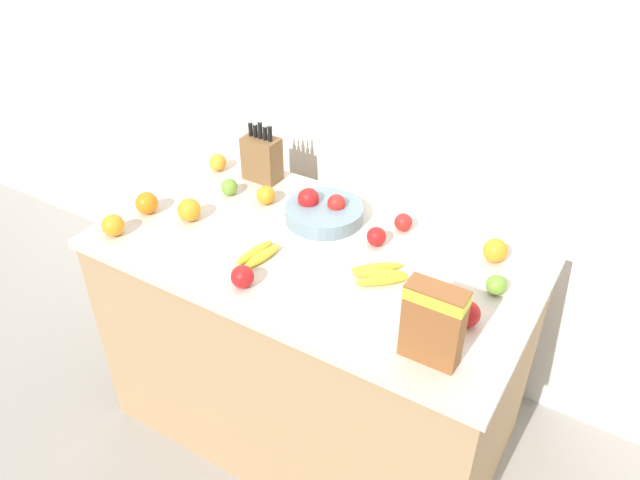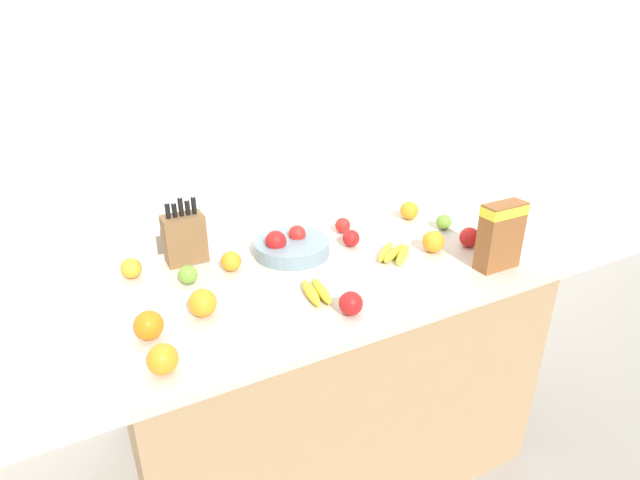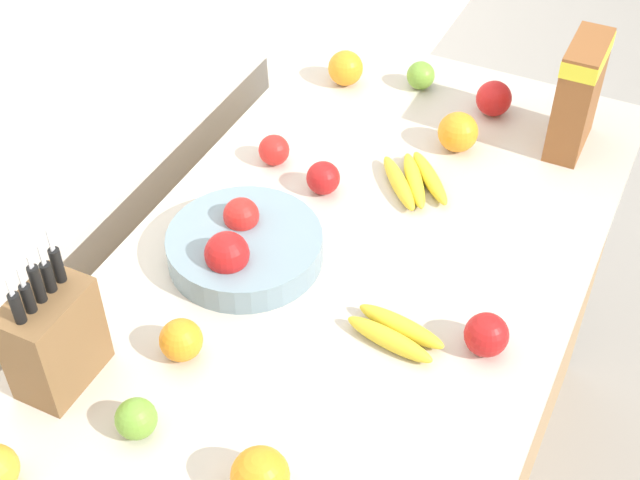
% 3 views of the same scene
% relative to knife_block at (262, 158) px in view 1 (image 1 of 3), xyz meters
% --- Properties ---
extents(ground_plane, '(14.00, 14.00, 0.00)m').
position_rel_knife_block_xyz_m(ground_plane, '(0.44, -0.32, -1.03)').
color(ground_plane, gray).
extents(wall_back, '(9.00, 0.06, 2.60)m').
position_rel_knife_block_xyz_m(wall_back, '(0.44, 0.32, 0.27)').
color(wall_back, silver).
rests_on(wall_back, ground_plane).
extents(counter, '(1.57, 0.85, 0.93)m').
position_rel_knife_block_xyz_m(counter, '(0.44, -0.32, -0.56)').
color(counter, tan).
rests_on(counter, ground_plane).
extents(knife_block, '(0.15, 0.09, 0.29)m').
position_rel_knife_block_xyz_m(knife_block, '(0.00, 0.00, 0.00)').
color(knife_block, brown).
rests_on(knife_block, counter).
extents(cereal_box, '(0.17, 0.08, 0.25)m').
position_rel_knife_block_xyz_m(cereal_box, '(1.01, -0.59, 0.04)').
color(cereal_box, brown).
rests_on(cereal_box, counter).
extents(fruit_bowl, '(0.30, 0.30, 0.11)m').
position_rel_knife_block_xyz_m(fruit_bowl, '(0.38, -0.13, -0.06)').
color(fruit_bowl, gray).
rests_on(fruit_bowl, counter).
extents(banana_bunch_left, '(0.20, 0.20, 0.03)m').
position_rel_knife_block_xyz_m(banana_bunch_left, '(0.72, -0.34, -0.08)').
color(banana_bunch_left, yellow).
rests_on(banana_bunch_left, counter).
extents(banana_bunch_right, '(0.10, 0.18, 0.04)m').
position_rel_knife_block_xyz_m(banana_bunch_right, '(0.31, -0.47, -0.08)').
color(banana_bunch_right, yellow).
rests_on(banana_bunch_right, counter).
extents(apple_middle, '(0.07, 0.07, 0.07)m').
position_rel_knife_block_xyz_m(apple_middle, '(-0.04, -0.17, -0.06)').
color(apple_middle, '#6B9E33').
rests_on(apple_middle, counter).
extents(apple_rightmost, '(0.07, 0.07, 0.07)m').
position_rel_knife_block_xyz_m(apple_rightmost, '(0.62, -0.18, -0.06)').
color(apple_rightmost, red).
rests_on(apple_rightmost, counter).
extents(apple_by_knife_block, '(0.08, 0.08, 0.08)m').
position_rel_knife_block_xyz_m(apple_by_knife_block, '(1.05, -0.41, -0.06)').
color(apple_by_knife_block, red).
rests_on(apple_by_knife_block, counter).
extents(apple_rear, '(0.07, 0.07, 0.07)m').
position_rel_knife_block_xyz_m(apple_rear, '(0.67, -0.04, -0.06)').
color(apple_rear, red).
rests_on(apple_rear, counter).
extents(apple_leftmost, '(0.07, 0.07, 0.07)m').
position_rel_knife_block_xyz_m(apple_leftmost, '(1.08, -0.22, -0.06)').
color(apple_leftmost, '#6B9E33').
rests_on(apple_leftmost, counter).
extents(apple_near_bananas, '(0.08, 0.08, 0.08)m').
position_rel_knife_block_xyz_m(apple_near_bananas, '(0.36, -0.61, -0.06)').
color(apple_near_bananas, red).
rests_on(apple_near_bananas, counter).
extents(orange_front_left, '(0.09, 0.09, 0.09)m').
position_rel_knife_block_xyz_m(orange_front_left, '(-0.05, -0.40, -0.05)').
color(orange_front_left, orange).
rests_on(orange_front_left, counter).
extents(orange_back_center, '(0.08, 0.08, 0.08)m').
position_rel_knife_block_xyz_m(orange_back_center, '(-0.22, -0.62, -0.06)').
color(orange_back_center, orange).
rests_on(orange_back_center, counter).
extents(orange_near_bowl, '(0.07, 0.07, 0.07)m').
position_rel_knife_block_xyz_m(orange_near_bowl, '(-0.21, -0.04, -0.06)').
color(orange_near_bowl, orange).
rests_on(orange_near_bowl, counter).
extents(orange_mid_right, '(0.08, 0.08, 0.08)m').
position_rel_knife_block_xyz_m(orange_mid_right, '(1.01, -0.05, -0.06)').
color(orange_mid_right, orange).
rests_on(orange_mid_right, counter).
extents(orange_front_right, '(0.09, 0.09, 0.09)m').
position_rel_knife_block_xyz_m(orange_front_right, '(0.88, -0.38, -0.05)').
color(orange_front_right, orange).
rests_on(orange_front_right, counter).
extents(orange_by_cereal, '(0.07, 0.07, 0.07)m').
position_rel_knife_block_xyz_m(orange_by_cereal, '(0.13, -0.15, -0.06)').
color(orange_by_cereal, orange).
rests_on(orange_by_cereal, counter).
extents(orange_mid_left, '(0.09, 0.09, 0.09)m').
position_rel_knife_block_xyz_m(orange_mid_left, '(-0.22, -0.45, -0.05)').
color(orange_mid_left, orange).
rests_on(orange_mid_left, counter).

